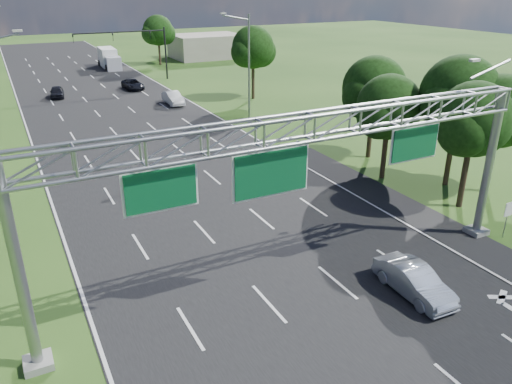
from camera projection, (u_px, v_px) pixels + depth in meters
ground at (172, 166)px, 37.40m from camera, size 220.00×220.00×0.00m
road at (172, 166)px, 37.40m from camera, size 18.00×180.00×0.02m
road_flare at (431, 224)px, 28.61m from camera, size 3.00×30.00×0.02m
sign_gantry at (311, 141)px, 20.12m from camera, size 23.50×1.00×9.56m
regulatory_sign at (508, 212)px, 26.47m from camera, size 0.60×0.08×2.10m
traffic_signal at (140, 42)px, 67.16m from camera, size 12.21×0.24×7.00m
streetlight_r_mid at (247, 62)px, 48.16m from camera, size 2.97×0.22×10.16m
tree_cluster_right at (435, 105)px, 32.71m from camera, size 9.91×14.60×8.68m
tree_verge_rd at (253, 49)px, 56.73m from camera, size 5.76×4.80×8.28m
tree_verge_re at (158, 32)px, 80.60m from camera, size 5.76×4.80×7.84m
building_right at (207, 46)px, 89.27m from camera, size 12.00×9.00×4.00m
silver_sedan at (414, 281)px, 21.93m from camera, size 1.57×4.17×1.36m
car_queue_b at (133, 84)px, 63.66m from camera, size 2.18×4.53×1.24m
car_queue_c at (57, 92)px, 59.11m from camera, size 2.02×3.98×1.30m
car_queue_d at (173, 98)px, 55.91m from camera, size 1.52×4.27×1.40m
box_truck at (109, 59)px, 79.00m from camera, size 2.54×7.95×2.98m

